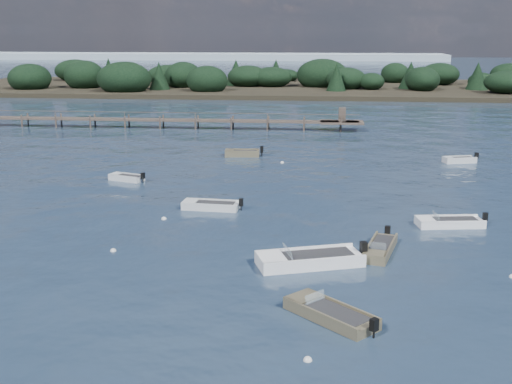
# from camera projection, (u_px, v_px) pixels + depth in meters

# --- Properties ---
(ground) EXTENTS (400.00, 400.00, 0.00)m
(ground) POSITION_uv_depth(u_px,v_px,m) (309.00, 117.00, 87.03)
(ground) COLOR #182638
(ground) RESTS_ON ground
(tender_far_white) EXTENTS (3.61, 1.47, 1.22)m
(tender_far_white) POSITION_uv_depth(u_px,v_px,m) (242.00, 154.00, 59.94)
(tender_far_white) COLOR #6E6449
(tender_far_white) RESTS_ON ground
(dinghy_mid_grey) EXTENTS (4.07, 1.71, 1.02)m
(dinghy_mid_grey) POSITION_uv_depth(u_px,v_px,m) (211.00, 207.00, 42.30)
(dinghy_mid_grey) COLOR silver
(dinghy_mid_grey) RESTS_ON ground
(tender_far_grey) EXTENTS (3.09, 1.96, 0.98)m
(tender_far_grey) POSITION_uv_depth(u_px,v_px,m) (127.00, 179.00, 50.25)
(tender_far_grey) COLOR silver
(tender_far_grey) RESTS_ON ground
(dinghy_mid_white_a) EXTENTS (5.73, 3.53, 1.32)m
(dinghy_mid_white_a) POSITION_uv_depth(u_px,v_px,m) (309.00, 261.00, 32.22)
(dinghy_mid_white_a) COLOR white
(dinghy_mid_white_a) RESTS_ON ground
(tender_far_grey_b) EXTENTS (3.23, 1.81, 1.08)m
(tender_far_grey_b) POSITION_uv_depth(u_px,v_px,m) (459.00, 161.00, 57.03)
(tender_far_grey_b) COLOR silver
(tender_far_grey_b) RESTS_ON ground
(dinghy_mid_white_b) EXTENTS (4.33, 2.04, 1.06)m
(dinghy_mid_white_b) POSITION_uv_depth(u_px,v_px,m) (449.00, 224.00, 38.62)
(dinghy_mid_white_b) COLOR white
(dinghy_mid_white_b) RESTS_ON ground
(dinghy_extra_a) EXTENTS (2.23, 4.53, 1.07)m
(dinghy_extra_a) POSITION_uv_depth(u_px,v_px,m) (380.00, 250.00, 34.01)
(dinghy_extra_a) COLOR #6E6449
(dinghy_extra_a) RESTS_ON ground
(dinghy_near_olive) EXTENTS (3.99, 3.90, 1.07)m
(dinghy_near_olive) POSITION_uv_depth(u_px,v_px,m) (330.00, 316.00, 26.20)
(dinghy_near_olive) COLOR #6E6449
(dinghy_near_olive) RESTS_ON ground
(buoy_a) EXTENTS (0.32, 0.32, 0.32)m
(buoy_a) POSITION_uv_depth(u_px,v_px,m) (308.00, 361.00, 22.92)
(buoy_a) COLOR silver
(buoy_a) RESTS_ON ground
(buoy_b) EXTENTS (0.32, 0.32, 0.32)m
(buoy_b) POSITION_uv_depth(u_px,v_px,m) (512.00, 277.00, 30.61)
(buoy_b) COLOR silver
(buoy_b) RESTS_ON ground
(buoy_c) EXTENTS (0.32, 0.32, 0.32)m
(buoy_c) POSITION_uv_depth(u_px,v_px,m) (164.00, 219.00, 40.02)
(buoy_c) COLOR silver
(buoy_c) RESTS_ON ground
(buoy_e) EXTENTS (0.32, 0.32, 0.32)m
(buoy_e) POSITION_uv_depth(u_px,v_px,m) (282.00, 163.00, 56.94)
(buoy_e) COLOR silver
(buoy_e) RESTS_ON ground
(buoy_extra_a) EXTENTS (0.32, 0.32, 0.32)m
(buoy_extra_a) POSITION_uv_depth(u_px,v_px,m) (113.00, 251.00, 34.24)
(buoy_extra_a) COLOR silver
(buoy_extra_a) RESTS_ON ground
(jetty) EXTENTS (64.50, 3.20, 3.40)m
(jetty) POSITION_uv_depth(u_px,v_px,m) (127.00, 120.00, 77.19)
(jetty) COLOR #4D4138
(jetty) RESTS_ON ground
(far_headland) EXTENTS (190.00, 40.00, 5.80)m
(far_headland) POSITION_uv_depth(u_px,v_px,m) (443.00, 81.00, 122.86)
(far_headland) COLOR black
(far_headland) RESTS_ON ground
(distant_haze) EXTENTS (280.00, 20.00, 2.40)m
(distant_haze) POSITION_uv_depth(u_px,v_px,m) (92.00, 59.00, 259.32)
(distant_haze) COLOR #93A7B6
(distant_haze) RESTS_ON ground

